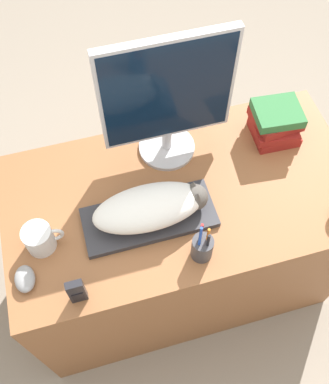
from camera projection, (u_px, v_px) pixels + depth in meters
The scene contains 10 objects.
ground_plane at pixel (198, 338), 2.10m from camera, with size 12.00×12.00×0.00m, color gray.
desk at pixel (179, 239), 1.94m from camera, with size 1.29×0.68×0.77m.
keyboard at pixel (149, 218), 1.55m from camera, with size 0.46×0.19×0.02m.
cat at pixel (153, 206), 1.49m from camera, with size 0.40×0.17×0.12m.
monitor at pixel (166, 97), 1.47m from camera, with size 0.46×0.21×0.52m.
computer_mouse at pixel (25, 279), 1.42m from camera, with size 0.07×0.09×0.04m.
coffee_mug at pixel (40, 239), 1.46m from camera, with size 0.13×0.10×0.10m.
pen_cup at pixel (202, 247), 1.44m from camera, with size 0.07×0.07×0.21m.
phone at pixel (77, 292), 1.36m from camera, with size 0.05×0.03×0.13m.
book_stack at pixel (275, 122), 1.69m from camera, with size 0.18×0.18×0.15m.
Camera 1 is at (-0.29, -0.44, 2.15)m, focal length 42.00 mm.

